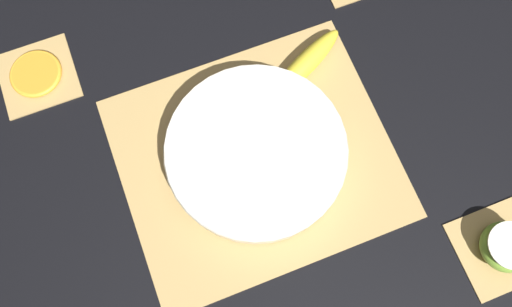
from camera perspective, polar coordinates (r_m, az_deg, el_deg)
ground_plane at (r=0.87m, az=-0.00°, el=-0.52°), size 6.00×6.00×0.00m
bamboo_mat_center at (r=0.86m, az=-0.00°, el=-0.46°), size 0.46×0.40×0.01m
coaster_mat_near_right at (r=1.00m, az=-23.69°, el=8.16°), size 0.14×0.14×0.01m
coaster_mat_far_left at (r=0.92m, az=25.94°, el=-9.73°), size 0.14×0.14×0.01m
fruit_salad_bowl at (r=0.83m, az=-0.03°, el=0.17°), size 0.30×0.30×0.06m
whole_banana at (r=0.91m, az=5.59°, el=10.09°), size 0.18×0.11×0.04m
apple_half at (r=0.90m, az=26.67°, el=-9.49°), size 0.08×0.08×0.05m
orange_slice_whole at (r=1.00m, az=-23.87°, el=8.34°), size 0.09×0.09×0.01m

